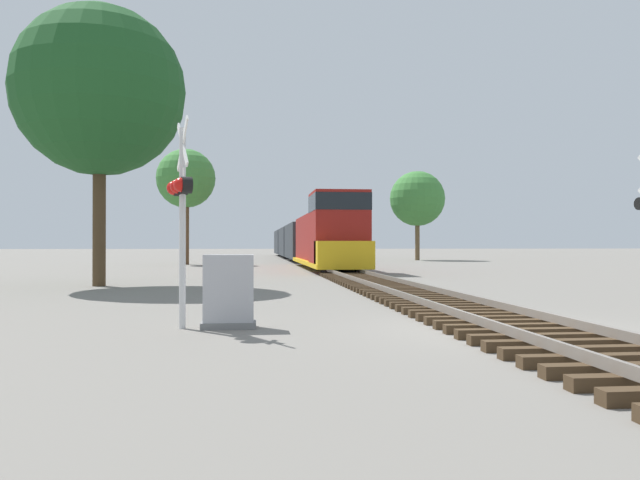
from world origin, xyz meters
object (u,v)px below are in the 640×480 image
crossing_signal_near (181,198)px  relay_cabinet (229,292)px  freight_train (301,242)px  tree_far_right (100,91)px  tree_deep_background (417,199)px  tree_mid_background (186,179)px

crossing_signal_near → relay_cabinet: bearing=70.8°
freight_train → tree_far_right: tree_far_right is taller
relay_cabinet → tree_deep_background: tree_deep_background is taller
crossing_signal_near → relay_cabinet: size_ratio=2.85×
freight_train → crossing_signal_near: bearing=-97.3°
freight_train → tree_deep_background: 12.17m
tree_mid_background → relay_cabinet: bearing=-83.0°
tree_far_right → tree_deep_background: 41.18m
tree_mid_background → tree_deep_background: (20.91, 10.71, -0.55)m
relay_cabinet → tree_far_right: bearing=113.0°
relay_cabinet → tree_deep_background: size_ratio=0.16×
tree_far_right → tree_deep_background: size_ratio=1.20×
tree_far_right → tree_mid_background: bearing=88.5°
crossing_signal_near → tree_mid_background: size_ratio=0.44×
crossing_signal_near → tree_mid_background: bearing=168.4°
tree_mid_background → tree_deep_background: tree_mid_background is taller
tree_mid_background → tree_deep_background: size_ratio=1.02×
crossing_signal_near → relay_cabinet: (0.87, -0.03, -1.73)m
crossing_signal_near → freight_train: bearing=155.5°
crossing_signal_near → tree_far_right: 13.69m
tree_far_right → tree_mid_background: size_ratio=1.18×
crossing_signal_near → tree_deep_background: tree_deep_background is taller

